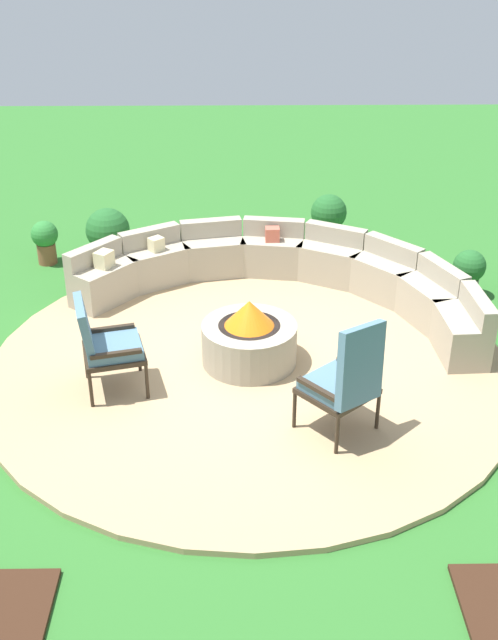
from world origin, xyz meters
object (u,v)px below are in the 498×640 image
at_px(lounge_chair_front_right, 347,379).
at_px(curved_stone_bench, 288,274).
at_px(lounge_chair_front_left, 104,343).
at_px(fire_pit, 249,338).
at_px(potted_plant_2, 45,240).
at_px(potted_plant_5, 108,234).
at_px(potted_plant_1, 329,216).
at_px(potted_plant_3, 469,271).

bearing_deg(lounge_chair_front_right, curved_stone_bench, 55.67).
distance_m(lounge_chair_front_left, lounge_chair_front_right, 2.38).
bearing_deg(lounge_chair_front_left, curved_stone_bench, 122.49).
bearing_deg(lounge_chair_front_right, fire_pit, 82.51).
relative_size(fire_pit, potted_plant_2, 1.66).
xyz_separation_m(fire_pit, lounge_chair_front_left, (-1.42, -0.51, 0.25)).
height_order(fire_pit, potted_plant_5, fire_pit).
xyz_separation_m(fire_pit, curved_stone_bench, (0.50, 1.55, 0.01)).
relative_size(potted_plant_1, potted_plant_2, 1.14).
xyz_separation_m(curved_stone_bench, potted_plant_2, (-3.22, 1.17, -0.00)).
distance_m(fire_pit, lounge_chair_front_left, 1.53).
distance_m(curved_stone_bench, potted_plant_1, 2.05).
height_order(curved_stone_bench, potted_plant_3, curved_stone_bench).
distance_m(lounge_chair_front_left, potted_plant_5, 3.30).
xyz_separation_m(lounge_chair_front_right, potted_plant_3, (1.90, 2.89, -0.29)).
bearing_deg(fire_pit, curved_stone_bench, 72.12).
distance_m(lounge_chair_front_right, potted_plant_1, 4.76).
bearing_deg(lounge_chair_front_right, potted_plant_1, 44.44).
bearing_deg(potted_plant_5, curved_stone_bench, -27.02).
relative_size(potted_plant_2, potted_plant_5, 0.80).
xyz_separation_m(potted_plant_3, potted_plant_5, (-4.61, 1.13, 0.06)).
xyz_separation_m(fire_pit, potted_plant_3, (2.74, 1.63, 0.01)).
distance_m(lounge_chair_front_right, potted_plant_3, 3.47).
distance_m(fire_pit, potted_plant_2, 3.84).
bearing_deg(curved_stone_bench, potted_plant_5, 152.98).
bearing_deg(potted_plant_3, potted_plant_5, 166.28).
height_order(lounge_chair_front_left, potted_plant_1, lounge_chair_front_left).
bearing_deg(curved_stone_bench, potted_plant_3, 2.13).
distance_m(lounge_chair_front_right, potted_plant_5, 4.86).
xyz_separation_m(lounge_chair_front_right, potted_plant_2, (-3.56, 3.98, -0.30)).
bearing_deg(lounge_chair_front_right, potted_plant_5, 82.72).
bearing_deg(lounge_chair_front_right, lounge_chair_front_left, 120.25).
height_order(curved_stone_bench, potted_plant_1, curved_stone_bench).
height_order(fire_pit, potted_plant_1, fire_pit).
xyz_separation_m(curved_stone_bench, potted_plant_5, (-2.37, 1.21, 0.06)).
height_order(fire_pit, potted_plant_2, fire_pit).
bearing_deg(fire_pit, lounge_chair_front_right, -56.19).
xyz_separation_m(curved_stone_bench, lounge_chair_front_right, (0.34, -2.81, 0.29)).
xyz_separation_m(lounge_chair_front_left, potted_plant_5, (-0.45, 3.27, -0.18)).
bearing_deg(potted_plant_1, potted_plant_5, -166.78).
xyz_separation_m(fire_pit, potted_plant_5, (-1.87, 2.76, 0.07)).
distance_m(lounge_chair_front_left, potted_plant_2, 3.49).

